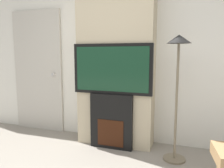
% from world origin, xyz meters
% --- Properties ---
extents(wall_back, '(6.00, 0.06, 2.70)m').
position_xyz_m(wall_back, '(0.00, 2.03, 1.35)').
color(wall_back, silver).
rests_on(wall_back, ground_plane).
extents(chimney_breast, '(1.09, 0.36, 2.70)m').
position_xyz_m(chimney_breast, '(0.00, 1.82, 1.35)').
color(chimney_breast, '#BCAD8E').
rests_on(chimney_breast, ground_plane).
extents(fireplace, '(0.61, 0.15, 0.78)m').
position_xyz_m(fireplace, '(0.00, 1.63, 0.39)').
color(fireplace, black).
rests_on(fireplace, ground_plane).
extents(television, '(1.12, 0.07, 0.69)m').
position_xyz_m(television, '(0.00, 1.63, 1.12)').
color(television, black).
rests_on(television, fireplace).
extents(floor_lamp, '(0.29, 0.29, 1.55)m').
position_xyz_m(floor_lamp, '(0.87, 1.53, 1.17)').
color(floor_lamp, '#726651').
rests_on(floor_lamp, ground_plane).
extents(entry_door, '(0.94, 0.09, 2.05)m').
position_xyz_m(entry_door, '(-1.47, 1.97, 1.03)').
color(entry_door, '#BCB7AD').
rests_on(entry_door, ground_plane).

